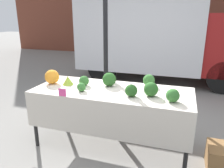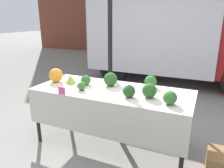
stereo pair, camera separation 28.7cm
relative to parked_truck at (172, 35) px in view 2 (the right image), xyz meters
name	(u,v)px [view 2 (the right image)]	position (x,y,z in m)	size (l,w,h in m)	color
ground_plane	(112,143)	(-0.15, -3.64, -1.28)	(40.00, 40.00, 0.00)	gray
tent_pole	(110,53)	(-0.45, -3.04, -0.09)	(0.07, 0.07, 2.39)	black
parked_truck	(172,35)	(0.00, 0.00, 0.00)	(4.54, 1.89, 2.40)	silver
market_table	(110,98)	(-0.15, -3.70, -0.56)	(2.10, 0.86, 0.82)	beige
orange_cauliflower	(56,75)	(-1.06, -3.64, -0.37)	(0.20, 0.20, 0.20)	orange
romanesco_head	(71,79)	(-0.82, -3.61, -0.41)	(0.15, 0.15, 0.12)	#93B238
broccoli_head_0	(149,91)	(0.37, -3.72, -0.38)	(0.17, 0.17, 0.17)	#285B23
broccoli_head_1	(170,98)	(0.64, -3.84, -0.39)	(0.15, 0.15, 0.15)	#336B2D
broccoli_head_2	(111,79)	(-0.24, -3.49, -0.37)	(0.19, 0.19, 0.19)	#285B23
broccoli_head_3	(129,91)	(0.15, -3.81, -0.39)	(0.15, 0.15, 0.15)	#23511E
broccoli_head_4	(81,86)	(-0.51, -3.82, -0.41)	(0.11, 0.11, 0.11)	#387533
broccoli_head_5	(86,80)	(-0.58, -3.59, -0.40)	(0.14, 0.14, 0.14)	#336B2D
broccoli_head_6	(151,81)	(0.28, -3.32, -0.39)	(0.16, 0.16, 0.16)	#336B2D
price_sign	(62,91)	(-0.65, -4.06, -0.42)	(0.10, 0.01, 0.10)	#EF4793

